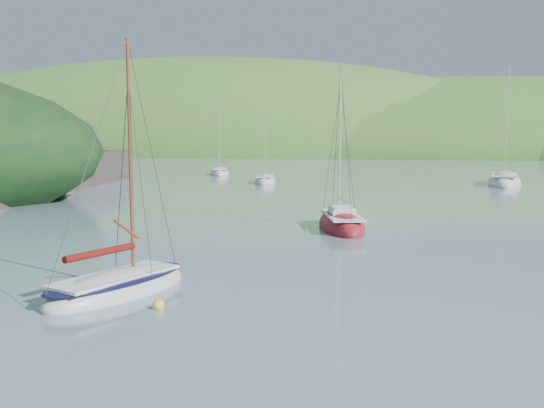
% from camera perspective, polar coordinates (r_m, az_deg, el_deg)
% --- Properties ---
extents(ground, '(700.00, 700.00, 0.00)m').
position_cam_1_polar(ground, '(20.66, -9.20, -8.65)').
color(ground, slate).
rests_on(ground, ground).
extents(shoreline_hills, '(690.00, 135.00, 56.00)m').
position_cam_1_polar(shoreline_hills, '(191.73, 7.71, 4.86)').
color(shoreline_hills, '#33762D').
rests_on(shoreline_hills, ground).
extents(daysailer_white, '(4.10, 6.38, 9.21)m').
position_cam_1_polar(daysailer_white, '(21.42, -14.28, -7.63)').
color(daysailer_white, silver).
rests_on(daysailer_white, ground).
extents(sloop_red, '(4.22, 7.36, 10.31)m').
position_cam_1_polar(sloop_red, '(35.06, 6.53, -2.00)').
color(sloop_red, maroon).
rests_on(sloop_red, ground).
extents(distant_sloop_a, '(3.57, 7.02, 9.55)m').
position_cam_1_polar(distant_sloop_a, '(68.17, -0.67, 2.15)').
color(distant_sloop_a, silver).
rests_on(distant_sloop_a, ground).
extents(distant_sloop_b, '(4.74, 10.02, 13.75)m').
position_cam_1_polar(distant_sloop_b, '(70.10, 21.02, 1.87)').
color(distant_sloop_b, silver).
rests_on(distant_sloop_b, ground).
extents(distant_sloop_c, '(4.71, 7.68, 10.34)m').
position_cam_1_polar(distant_sloop_c, '(82.54, -4.95, 2.89)').
color(distant_sloop_c, silver).
rests_on(distant_sloop_c, ground).
extents(mooring_buoys, '(16.78, 9.58, 0.47)m').
position_cam_1_polar(mooring_buoys, '(23.07, 7.75, -6.71)').
color(mooring_buoys, yellow).
rests_on(mooring_buoys, ground).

